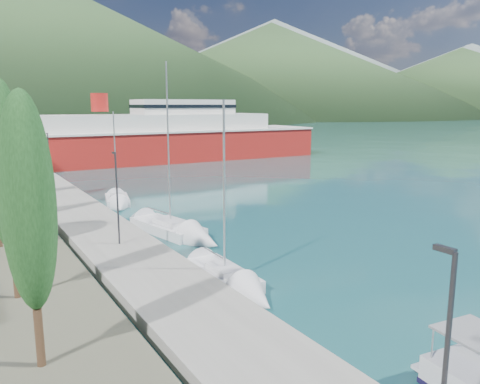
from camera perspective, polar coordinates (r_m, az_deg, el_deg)
ground at (r=136.50m, az=-24.00°, el=5.51°), size 1400.00×1400.00×0.00m
quay at (r=42.95m, az=-18.96°, el=-2.71°), size 5.00×88.00×0.80m
hills_far at (r=656.20m, az=-18.19°, el=15.94°), size 1480.00×900.00×180.00m
hills_near at (r=406.32m, az=-15.30°, el=15.74°), size 1010.00×520.00×115.00m
lamp_posts at (r=31.62m, az=-14.90°, el=-0.27°), size 0.15×49.21×6.06m
sailboat_near at (r=25.38m, az=-0.21°, el=-11.49°), size 2.38×7.69×11.01m
sailboat_mid at (r=35.26m, az=-6.71°, el=-5.14°), size 4.37×10.02×13.98m
sailboat_far at (r=47.48m, az=-14.61°, el=-1.39°), size 3.71×7.17×10.07m
ferry at (r=84.90m, az=-10.67°, el=6.28°), size 62.73×14.61×12.40m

